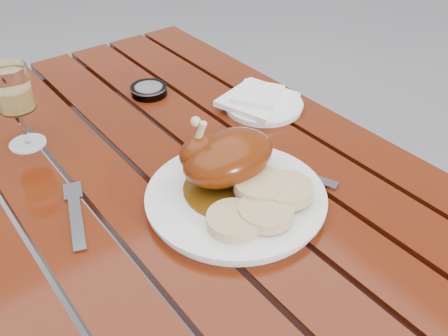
{
  "coord_description": "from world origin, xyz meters",
  "views": [
    {
      "loc": [
        -0.39,
        -0.69,
        1.31
      ],
      "look_at": [
        0.05,
        -0.12,
        0.78
      ],
      "focal_mm": 40.0,
      "sensor_mm": 36.0,
      "label": 1
    }
  ],
  "objects_px": {
    "side_plate": "(263,105)",
    "ashtray": "(149,90)",
    "dinner_plate": "(236,198)",
    "table": "(178,289)",
    "wine_glass": "(18,108)"
  },
  "relations": [
    {
      "from": "dinner_plate",
      "to": "wine_glass",
      "type": "xyz_separation_m",
      "value": [
        -0.22,
        0.4,
        0.08
      ]
    },
    {
      "from": "side_plate",
      "to": "ashtray",
      "type": "relative_size",
      "value": 2.08
    },
    {
      "from": "table",
      "to": "dinner_plate",
      "type": "relative_size",
      "value": 3.85
    },
    {
      "from": "dinner_plate",
      "to": "side_plate",
      "type": "bearing_deg",
      "value": 40.95
    },
    {
      "from": "side_plate",
      "to": "ashtray",
      "type": "height_order",
      "value": "ashtray"
    },
    {
      "from": "table",
      "to": "side_plate",
      "type": "distance_m",
      "value": 0.48
    },
    {
      "from": "wine_glass",
      "to": "ashtray",
      "type": "height_order",
      "value": "wine_glass"
    },
    {
      "from": "dinner_plate",
      "to": "ashtray",
      "type": "bearing_deg",
      "value": 79.37
    },
    {
      "from": "dinner_plate",
      "to": "ashtray",
      "type": "xyz_separation_m",
      "value": [
        0.08,
        0.43,
        0.0
      ]
    },
    {
      "from": "wine_glass",
      "to": "ashtray",
      "type": "relative_size",
      "value": 1.99
    },
    {
      "from": "wine_glass",
      "to": "side_plate",
      "type": "xyz_separation_m",
      "value": [
        0.48,
        -0.18,
        -0.08
      ]
    },
    {
      "from": "dinner_plate",
      "to": "side_plate",
      "type": "distance_m",
      "value": 0.34
    },
    {
      "from": "table",
      "to": "side_plate",
      "type": "relative_size",
      "value": 6.72
    },
    {
      "from": "table",
      "to": "wine_glass",
      "type": "relative_size",
      "value": 7.03
    },
    {
      "from": "side_plate",
      "to": "ashtray",
      "type": "distance_m",
      "value": 0.27
    }
  ]
}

